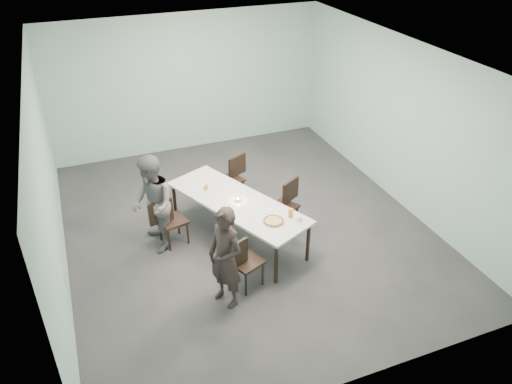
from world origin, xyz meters
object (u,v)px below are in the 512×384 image
object	(u,v)px
pizza	(273,221)
side_plate	(268,210)
diner_near	(226,258)
table	(237,204)
tealight	(238,200)
beer_glass	(291,213)
chair_near_right	(286,201)
diner_far	(153,204)
water_tumbler	(299,219)
chair_far_right	(233,175)
amber_tumbler	(206,187)
chair_near_left	(242,260)
chair_far_left	(168,219)

from	to	relation	value
pizza	side_plate	distance (m)	0.32
diner_near	pizza	bearing A→B (deg)	93.80
table	tealight	world-z (taller)	tealight
diner_near	beer_glass	xyz separation A→B (m)	(1.27, 0.63, 0.04)
beer_glass	chair_near_right	bearing A→B (deg)	69.21
diner_far	pizza	bearing A→B (deg)	54.76
beer_glass	water_tumbler	size ratio (longest dim) A/B	1.67
water_tumbler	table	bearing A→B (deg)	127.48
side_plate	pizza	bearing A→B (deg)	-97.80
chair_far_right	tealight	xyz separation A→B (m)	(-0.35, -1.26, 0.27)
beer_glass	amber_tumbler	size ratio (longest dim) A/B	1.88
table	chair_near_left	xyz separation A→B (m)	(-0.34, -1.18, -0.19)
table	chair_near_right	world-z (taller)	chair_near_right
diner_near	beer_glass	distance (m)	1.42
tealight	water_tumbler	bearing A→B (deg)	-52.90
diner_far	tealight	size ratio (longest dim) A/B	29.49
chair_near_left	tealight	bearing A→B (deg)	50.13
diner_far	beer_glass	world-z (taller)	diner_far
diner_far	side_plate	world-z (taller)	diner_far
table	diner_far	xyz separation A→B (m)	(-1.32, 0.28, 0.13)
beer_glass	tealight	bearing A→B (deg)	129.07
diner_near	tealight	xyz separation A→B (m)	(0.67, 1.37, -0.01)
diner_near	beer_glass	bearing A→B (deg)	88.32
chair_near_left	chair_near_right	size ratio (longest dim) A/B	1.00
chair_near_left	chair_far_left	xyz separation A→B (m)	(-0.76, 1.45, 0.00)
table	chair_far_left	size ratio (longest dim) A/B	3.15
table	water_tumbler	world-z (taller)	water_tumbler
side_plate	beer_glass	distance (m)	0.40
chair_near_left	table	bearing A→B (deg)	51.05
diner_near	pizza	size ratio (longest dim) A/B	4.60
pizza	amber_tumbler	xyz separation A→B (m)	(-0.68, 1.32, 0.02)
table	diner_far	size ratio (longest dim) A/B	1.66
side_plate	tealight	distance (m)	0.56
chair_near_right	chair_far_left	bearing A→B (deg)	-36.00
chair_near_right	diner_near	bearing A→B (deg)	12.69
diner_near	beer_glass	size ratio (longest dim) A/B	10.42
table	diner_near	world-z (taller)	diner_near
side_plate	amber_tumbler	size ratio (longest dim) A/B	2.25
beer_glass	chair_far_right	bearing A→B (deg)	97.15
chair_near_left	water_tumbler	distance (m)	1.11
chair_near_left	chair_far_right	world-z (taller)	same
chair_near_left	tealight	size ratio (longest dim) A/B	15.54
chair_near_left	diner_near	bearing A→B (deg)	-170.07
chair_far_right	tealight	bearing A→B (deg)	49.39
beer_glass	tealight	size ratio (longest dim) A/B	2.68
side_plate	beer_glass	world-z (taller)	beer_glass
chair_far_right	pizza	xyz separation A→B (m)	(-0.05, -2.02, 0.27)
chair_far_right	diner_far	size ratio (longest dim) A/B	0.53
table	tealight	bearing A→B (deg)	-30.98
chair_near_right	amber_tumbler	size ratio (longest dim) A/B	10.88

